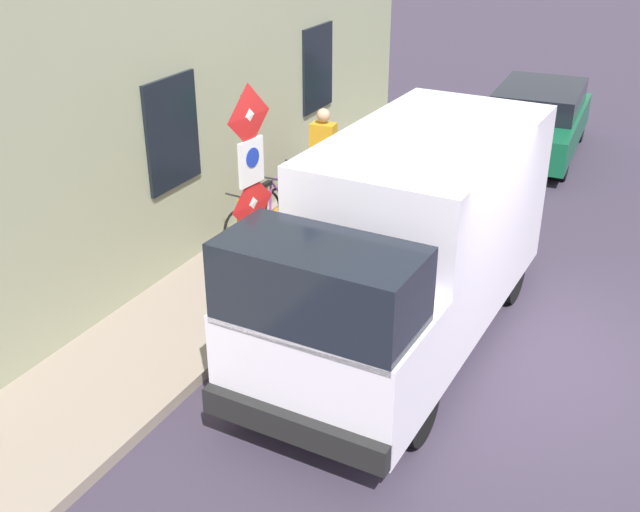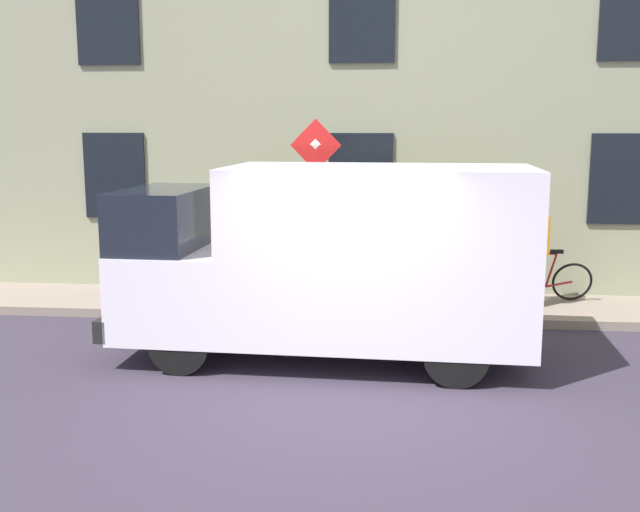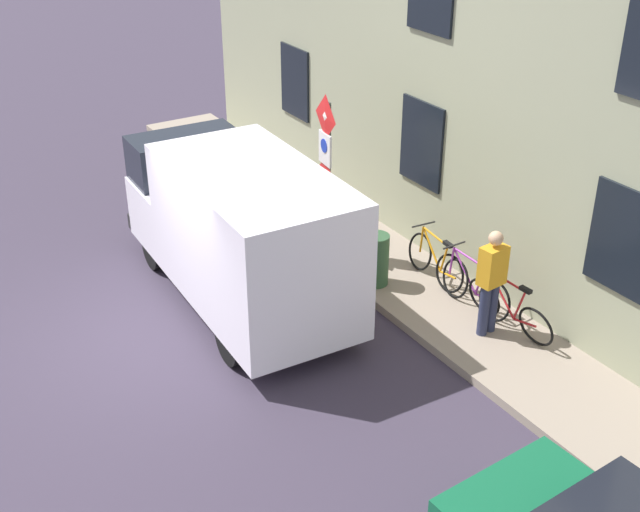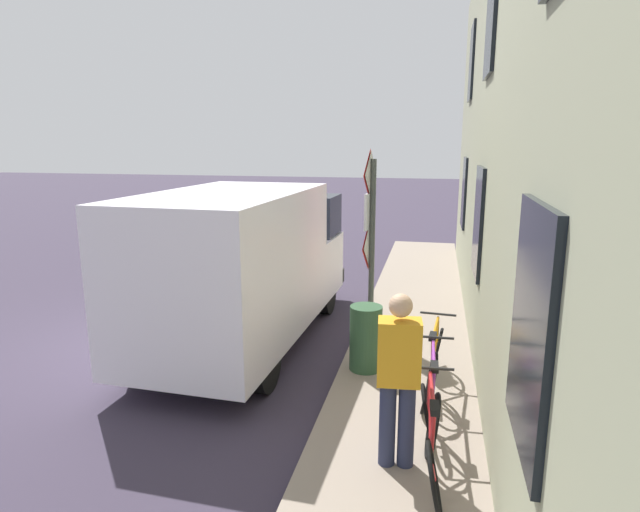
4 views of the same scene
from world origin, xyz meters
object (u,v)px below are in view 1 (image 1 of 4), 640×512
Objects in this scene: sign_post_stacked at (251,178)px; bicycle_red at (310,181)px; delivery_van at (409,241)px; bicycle_orange at (258,217)px; pedestrian at (323,155)px; parked_hatchback at (536,119)px; bicycle_purple at (285,198)px; litter_bin at (294,236)px.

bicycle_red is at bearing -73.63° from sign_post_stacked.
delivery_van is at bearing 39.05° from bicycle_red.
bicycle_orange is (1.06, -1.85, -1.43)m from sign_post_stacked.
sign_post_stacked is 2.04m from delivery_van.
bicycle_orange is 1.00× the size of pedestrian.
pedestrian is (2.64, -3.05, -0.26)m from delivery_van.
sign_post_stacked is 1.65× the size of pedestrian.
bicycle_orange is (2.80, 6.52, -0.22)m from parked_hatchback.
bicycle_red is at bearing -116.27° from pedestrian.
bicycle_purple is 0.99m from pedestrian.
litter_bin is at bearing 9.92° from pedestrian.
bicycle_purple is at bearing -56.58° from litter_bin.
litter_bin is (-0.91, 2.24, 0.08)m from bicycle_red.
delivery_van is at bearing 35.34° from pedestrian.
litter_bin is (-0.91, 0.51, 0.08)m from bicycle_orange.
delivery_van reaches higher than pedestrian.
delivery_van is 3.14× the size of bicycle_red.
pedestrian is at bearing -74.62° from litter_bin.
delivery_van is 1.32× the size of parked_hatchback.
parked_hatchback is at bearing 145.73° from bicycle_red.
bicycle_orange is at bearing -3.97° from bicycle_red.
pedestrian is (-0.32, -1.61, 0.56)m from bicycle_orange.
bicycle_purple and bicycle_orange have the same top height.
pedestrian reaches higher than parked_hatchback.
parked_hatchback reaches higher than bicycle_red.
bicycle_red is at bearing -134.82° from delivery_van.
sign_post_stacked is at bearing -14.81° from parked_hatchback.
bicycle_red is 1.00× the size of bicycle_purple.
bicycle_red is (1.05, -3.59, -1.43)m from sign_post_stacked.
bicycle_red is 2.42m from litter_bin.
litter_bin is (-0.91, 1.37, 0.08)m from bicycle_purple.
delivery_van is 2.38m from litter_bin.
pedestrian is (-0.32, -0.74, 0.56)m from bicycle_purple.
litter_bin is at bearing -83.73° from sign_post_stacked.
delivery_van is at bearing 68.73° from bicycle_orange.
bicycle_purple is 1.00× the size of pedestrian.
parked_hatchback is at bearing 161.43° from bicycle_orange.
bicycle_orange is at bearing -60.35° from sign_post_stacked.
parked_hatchback is 5.55m from bicycle_red.
bicycle_purple is (1.05, -2.72, -1.43)m from sign_post_stacked.
litter_bin is (0.15, -1.35, -1.35)m from sign_post_stacked.
delivery_van is 4.04m from pedestrian.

